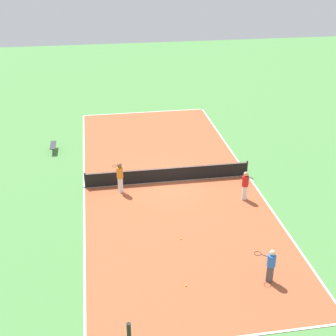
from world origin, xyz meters
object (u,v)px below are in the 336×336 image
object	(u,v)px
tennis_net	(168,174)
tennis_ball_near_net	(181,239)
player_center_orange	(120,175)
tennis_ball_midcourt	(186,285)
player_near_blue	(271,264)
bench	(53,146)
player_coach_red	(245,184)

from	to	relation	value
tennis_net	tennis_ball_near_net	distance (m)	5.94
player_center_orange	tennis_ball_midcourt	size ratio (longest dim) A/B	26.76
tennis_ball_midcourt	player_near_blue	bearing A→B (deg)	176.18
bench	tennis_ball_midcourt	distance (m)	16.02
tennis_net	tennis_ball_near_net	world-z (taller)	tennis_net
player_center_orange	player_near_blue	xyz separation A→B (m)	(-5.60, 8.63, -0.16)
tennis_ball_near_net	player_coach_red	bearing A→B (deg)	-142.55
player_coach_red	player_center_orange	bearing A→B (deg)	175.74
bench	tennis_ball_near_net	xyz separation A→B (m)	(-6.57, 11.49, -0.33)
player_coach_red	tennis_ball_near_net	xyz separation A→B (m)	(4.14, 3.17, -0.93)
tennis_net	player_center_orange	bearing A→B (deg)	16.09
player_center_orange	player_coach_red	bearing A→B (deg)	-129.67
tennis_net	player_coach_red	distance (m)	4.71
player_near_blue	tennis_ball_near_net	distance (m)	4.78
tennis_ball_midcourt	tennis_ball_near_net	bearing A→B (deg)	-97.25
bench	tennis_ball_near_net	world-z (taller)	bench
bench	tennis_ball_midcourt	bearing A→B (deg)	22.56
tennis_ball_near_net	tennis_net	bearing A→B (deg)	-93.34
player_near_blue	player_coach_red	xyz separation A→B (m)	(-1.04, -6.71, 0.07)
tennis_net	bench	distance (m)	8.88
tennis_net	player_near_blue	bearing A→B (deg)	106.20
player_center_orange	player_coach_red	xyz separation A→B (m)	(-6.64, 1.92, -0.09)
bench	tennis_ball_midcourt	world-z (taller)	bench
player_near_blue	player_coach_red	size ratio (longest dim) A/B	0.93
tennis_ball_midcourt	tennis_net	bearing A→B (deg)	-94.74
player_coach_red	tennis_ball_midcourt	size ratio (longest dim) A/B	24.85
player_center_orange	player_near_blue	size ratio (longest dim) A/B	1.16
player_center_orange	player_coach_red	world-z (taller)	player_center_orange
tennis_ball_near_net	player_near_blue	bearing A→B (deg)	131.13
tennis_ball_midcourt	player_coach_red	bearing A→B (deg)	-125.14
player_coach_red	tennis_ball_midcourt	world-z (taller)	player_coach_red
player_center_orange	tennis_ball_midcourt	xyz separation A→B (m)	(-2.09, 8.40, -1.02)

